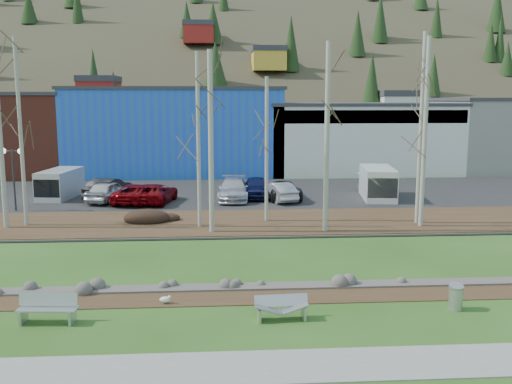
{
  "coord_description": "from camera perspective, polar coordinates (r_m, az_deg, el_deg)",
  "views": [
    {
      "loc": [
        -1.99,
        -17.98,
        7.24
      ],
      "look_at": [
        -0.06,
        10.76,
        2.5
      ],
      "focal_mm": 40.0,
      "sensor_mm": 36.0,
      "label": 1
    }
  ],
  "objects": [
    {
      "name": "dirt_strip",
      "position": [
        21.43,
        1.75,
        -10.36
      ],
      "size": [
        80.0,
        1.8,
        0.03
      ],
      "primitive_type": "cube",
      "color": "#382616",
      "rests_on": "ground"
    },
    {
      "name": "birch_3",
      "position": [
        30.18,
        -4.54,
        4.95
      ],
      "size": [
        0.27,
        0.27,
        9.58
      ],
      "color": "beige",
      "rests_on": "far_bank"
    },
    {
      "name": "hillside",
      "position": [
        102.51,
        -2.8,
        15.08
      ],
      "size": [
        160.0,
        72.0,
        35.0
      ],
      "primitive_type": null,
      "color": "#312C1E",
      "rests_on": "ground"
    },
    {
      "name": "birch_0",
      "position": [
        34.06,
        -24.2,
        4.58
      ],
      "size": [
        0.26,
        0.26,
        9.49
      ],
      "color": "beige",
      "rests_on": "far_bank"
    },
    {
      "name": "car_9",
      "position": [
        39.82,
        -10.49,
        -0.13
      ],
      "size": [
        3.04,
        5.01,
        1.3
      ],
      "primitive_type": "imported",
      "rotation": [
        0.0,
        0.0,
        2.94
      ],
      "color": "maroon",
      "rests_on": "parking_lot"
    },
    {
      "name": "birch_2",
      "position": [
        31.45,
        -5.78,
        5.1
      ],
      "size": [
        0.21,
        0.21,
        9.58
      ],
      "color": "beige",
      "rests_on": "far_bank"
    },
    {
      "name": "van_white",
      "position": [
        41.66,
        12.11,
        0.86
      ],
      "size": [
        2.79,
        5.3,
        2.21
      ],
      "rotation": [
        0.0,
        0.0,
        -0.14
      ],
      "color": "silver",
      "rests_on": "parking_lot"
    },
    {
      "name": "far_bank_rocks",
      "position": [
        30.23,
        0.05,
        -4.51
      ],
      "size": [
        80.0,
        0.8,
        0.46
      ],
      "primitive_type": null,
      "color": "#47423D",
      "rests_on": "ground"
    },
    {
      "name": "seagull",
      "position": [
        20.86,
        -9.06,
        -10.55
      ],
      "size": [
        0.46,
        0.21,
        0.33
      ],
      "rotation": [
        0.0,
        0.0,
        -0.23
      ],
      "color": "gold",
      "rests_on": "ground"
    },
    {
      "name": "car_4",
      "position": [
        41.19,
        0.02,
        0.47
      ],
      "size": [
        1.94,
        4.44,
        1.49
      ],
      "primitive_type": "imported",
      "rotation": [
        0.0,
        0.0,
        -0.04
      ],
      "color": "#101744",
      "rests_on": "parking_lot"
    },
    {
      "name": "car_0",
      "position": [
        40.86,
        -14.53,
        0.09
      ],
      "size": [
        2.97,
        4.65,
        1.47
      ],
      "primitive_type": "imported",
      "rotation": [
        0.0,
        0.0,
        2.83
      ],
      "color": "silver",
      "rests_on": "parking_lot"
    },
    {
      "name": "litter_bin",
      "position": [
        21.21,
        19.34,
        -9.99
      ],
      "size": [
        0.52,
        0.52,
        0.82
      ],
      "primitive_type": "cylinder",
      "rotation": [
        0.0,
        0.0,
        -0.09
      ],
      "color": "#ABAFB0",
      "rests_on": "ground"
    },
    {
      "name": "building_white",
      "position": [
        58.78,
        9.98,
        5.47
      ],
      "size": [
        18.36,
        12.24,
        6.8
      ],
      "color": "silver",
      "rests_on": "ground"
    },
    {
      "name": "car_3",
      "position": [
        40.33,
        -2.29,
        0.27
      ],
      "size": [
        2.36,
        5.24,
        1.49
      ],
      "primitive_type": "imported",
      "rotation": [
        0.0,
        0.0,
        -0.05
      ],
      "color": "#AFB1B8",
      "rests_on": "parking_lot"
    },
    {
      "name": "bench_damaged",
      "position": [
        19.26,
        2.54,
        -11.47
      ],
      "size": [
        1.81,
        0.69,
        0.79
      ],
      "rotation": [
        0.0,
        0.0,
        0.06
      ],
      "color": "#ABAFB0",
      "rests_on": "ground"
    },
    {
      "name": "van_grey",
      "position": [
        43.37,
        -19.09,
        0.76
      ],
      "size": [
        2.54,
        4.83,
        2.02
      ],
      "rotation": [
        0.0,
        0.0,
        -0.14
      ],
      "color": "#BABDBF",
      "rests_on": "parking_lot"
    },
    {
      "name": "building_blue",
      "position": [
        57.2,
        -7.9,
        6.17
      ],
      "size": [
        20.4,
        12.24,
        8.3
      ],
      "color": "blue",
      "rests_on": "ground"
    },
    {
      "name": "ground",
      "position": [
        19.49,
        2.36,
        -12.48
      ],
      "size": [
        200.0,
        200.0,
        0.0
      ],
      "primitive_type": "plane",
      "color": "#264C14",
      "rests_on": "ground"
    },
    {
      "name": "car_1",
      "position": [
        41.85,
        -14.56,
        0.33
      ],
      "size": [
        2.91,
        4.89,
        1.52
      ],
      "primitive_type": "imported",
      "rotation": [
        0.0,
        0.0,
        2.84
      ],
      "color": "black",
      "rests_on": "parking_lot"
    },
    {
      "name": "far_bank",
      "position": [
        33.32,
        -0.32,
        -3.07
      ],
      "size": [
        80.0,
        7.0,
        0.15
      ],
      "primitive_type": "cube",
      "color": "#382616",
      "rests_on": "ground"
    },
    {
      "name": "parking_lot",
      "position": [
        43.62,
        -1.17,
        -0.12
      ],
      "size": [
        80.0,
        14.0,
        0.14
      ],
      "primitive_type": "cube",
      "color": "black",
      "rests_on": "ground"
    },
    {
      "name": "near_bank_rocks",
      "position": [
        22.38,
        1.49,
        -9.54
      ],
      "size": [
        80.0,
        0.8,
        0.5
      ],
      "primitive_type": null,
      "color": "#47423D",
      "rests_on": "ground"
    },
    {
      "name": "birch_5",
      "position": [
        30.46,
        7.1,
        5.35
      ],
      "size": [
        0.27,
        0.27,
        10.01
      ],
      "color": "beige",
      "rests_on": "far_bank"
    },
    {
      "name": "birch_4",
      "position": [
        32.9,
        1.07,
        4.23
      ],
      "size": [
        0.21,
        0.21,
        8.31
      ],
      "color": "beige",
      "rests_on": "far_bank"
    },
    {
      "name": "birch_1",
      "position": [
        34.24,
        -22.48,
        5.48
      ],
      "size": [
        0.21,
        0.21,
        10.4
      ],
      "color": "beige",
      "rests_on": "far_bank"
    },
    {
      "name": "footpath",
      "position": [
        16.3,
        3.74,
        -16.97
      ],
      "size": [
        80.0,
        2.0,
        0.04
      ],
      "primitive_type": "cube",
      "color": "gray",
      "rests_on": "ground"
    },
    {
      "name": "car_5",
      "position": [
        39.88,
        2.27,
        0.04
      ],
      "size": [
        2.48,
        4.23,
        1.32
      ],
      "primitive_type": "imported",
      "rotation": [
        0.0,
        0.0,
        3.43
      ],
      "color": "#ACACAF",
      "rests_on": "parking_lot"
    },
    {
      "name": "car_6",
      "position": [
        40.84,
        2.67,
        0.25
      ],
      "size": [
        2.44,
        4.82,
        1.31
      ],
      "primitive_type": "imported",
      "rotation": [
        0.0,
        0.0,
        3.2
      ],
      "color": "black",
      "rests_on": "parking_lot"
    },
    {
      "name": "birch_7",
      "position": [
        33.58,
        16.18,
        6.03
      ],
      "size": [
        0.25,
        0.25,
        10.73
      ],
      "color": "beige",
      "rests_on": "far_bank"
    },
    {
      "name": "bench_intact",
      "position": [
        20.12,
        -20.09,
        -10.88
      ],
      "size": [
        1.96,
        0.74,
        0.96
      ],
      "rotation": [
        0.0,
        0.0,
        -0.08
      ],
      "color": "#ABAFB0",
      "rests_on": "ground"
    },
    {
      "name": "car_8",
      "position": [
        39.95,
        -11.95,
        -0.15
      ],
      "size": [
        3.04,
        5.01,
        1.3
      ],
      "primitive_type": "imported",
      "rotation": [
        0.0,
        0.0,
        2.94
      ],
      "color": "maroon",
      "rests_on": "parking_lot"
    },
    {
      "name": "dirt_mound",
      "position": [
        33.86,
        -10.89,
        -2.46
      ],
      "size": [
        2.67,
        1.89,
        0.52
      ],
      "primitive_type": "ellipsoid",
      "color": "black",
      "rests_on": "far_bank"
    },
    {
      "name": "birch_6",
      "position": [
        32.75,
        16.53,
        5.65
      ],
      "size": [
        0.25,
        0.25,
        10.39
      ],
      "color": "beige",
      "rests_on": "far_bank"
    },
    {
      "name": "street_lamp",
      "position": [
        39.26,
        -23.17,
        2.8
      ],
      "size": [
        1.5,
        0.61,
        3.99
      ],
      "rotation": [
        0.0,
        0.0,
        -0.22
      ],
      "color": "#262628",
      "rests_on": "parking_lot"
    },
    {
      "name": "river",
      "position": [
        26.28,
        0.66,
        -6.65
      ],
      "size": [
        80.0,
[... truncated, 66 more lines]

